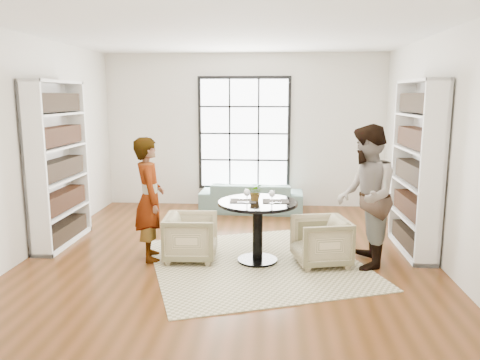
# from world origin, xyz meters

# --- Properties ---
(ground) EXTENTS (6.00, 6.00, 0.00)m
(ground) POSITION_xyz_m (0.00, 0.00, 0.00)
(ground) COLOR brown
(room_shell) EXTENTS (6.00, 6.01, 6.00)m
(room_shell) POSITION_xyz_m (0.00, 0.54, 1.26)
(room_shell) COLOR silver
(room_shell) RESTS_ON ground
(rug) EXTENTS (3.36, 3.36, 0.01)m
(rug) POSITION_xyz_m (0.38, -0.38, 0.01)
(rug) COLOR #C2B692
(rug) RESTS_ON ground
(pedestal_table) EXTENTS (1.04, 1.04, 0.83)m
(pedestal_table) POSITION_xyz_m (0.39, -0.31, 0.60)
(pedestal_table) COLOR black
(pedestal_table) RESTS_ON ground
(sofa) EXTENTS (1.95, 0.82, 0.56)m
(sofa) POSITION_xyz_m (0.18, 2.45, 0.28)
(sofa) COLOR #769E9B
(sofa) RESTS_ON ground
(armchair_left) EXTENTS (0.72, 0.70, 0.63)m
(armchair_left) POSITION_xyz_m (-0.51, -0.29, 0.31)
(armchair_left) COLOR tan
(armchair_left) RESTS_ON ground
(armchair_right) EXTENTS (0.81, 0.80, 0.62)m
(armchair_right) POSITION_xyz_m (1.21, -0.35, 0.31)
(armchair_right) COLOR tan
(armchair_right) RESTS_ON ground
(person_left) EXTENTS (0.57, 0.70, 1.65)m
(person_left) POSITION_xyz_m (-1.06, -0.29, 0.83)
(person_left) COLOR gray
(person_left) RESTS_ON ground
(person_right) EXTENTS (0.78, 0.95, 1.83)m
(person_right) POSITION_xyz_m (1.76, -0.35, 0.92)
(person_right) COLOR gray
(person_right) RESTS_ON ground
(placemat_left) EXTENTS (0.35, 0.27, 0.01)m
(placemat_left) POSITION_xyz_m (0.19, -0.31, 0.83)
(placemat_left) COLOR #292623
(placemat_left) RESTS_ON pedestal_table
(placemat_right) EXTENTS (0.35, 0.27, 0.01)m
(placemat_right) POSITION_xyz_m (0.62, -0.31, 0.83)
(placemat_right) COLOR #292623
(placemat_right) RESTS_ON pedestal_table
(cutlery_left) EXTENTS (0.15, 0.22, 0.01)m
(cutlery_left) POSITION_xyz_m (0.19, -0.31, 0.84)
(cutlery_left) COLOR silver
(cutlery_left) RESTS_ON placemat_left
(cutlery_right) EXTENTS (0.15, 0.22, 0.01)m
(cutlery_right) POSITION_xyz_m (0.62, -0.31, 0.84)
(cutlery_right) COLOR silver
(cutlery_right) RESTS_ON placemat_right
(wine_glass_left) EXTENTS (0.08, 0.08, 0.19)m
(wine_glass_left) POSITION_xyz_m (0.25, -0.42, 0.96)
(wine_glass_left) COLOR silver
(wine_glass_left) RESTS_ON pedestal_table
(wine_glass_right) EXTENTS (0.08, 0.08, 0.17)m
(wine_glass_right) POSITION_xyz_m (0.57, -0.42, 0.95)
(wine_glass_right) COLOR silver
(wine_glass_right) RESTS_ON pedestal_table
(flower_centerpiece) EXTENTS (0.24, 0.22, 0.23)m
(flower_centerpiece) POSITION_xyz_m (0.36, -0.29, 0.94)
(flower_centerpiece) COLOR gray
(flower_centerpiece) RESTS_ON pedestal_table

